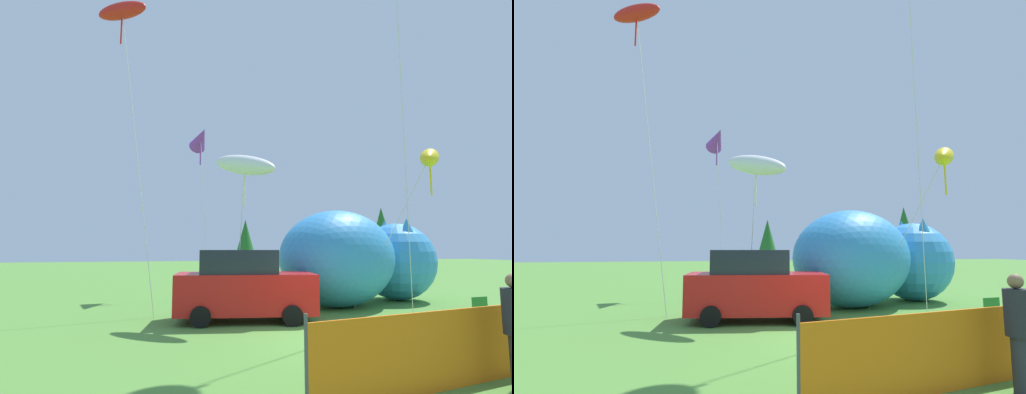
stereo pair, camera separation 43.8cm
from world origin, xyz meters
TOP-DOWN VIEW (x-y plane):
  - ground_plane at (0.00, 0.00)m, footprint 120.00×120.00m
  - parked_car at (-1.76, 2.75)m, footprint 4.37×2.57m
  - folding_chair at (3.47, -0.62)m, footprint 0.59×0.59m
  - inflatable_cat at (3.35, 4.95)m, footprint 7.80×5.27m
  - safety_fence at (1.26, -3.49)m, footprint 7.72×1.40m
  - kite_purple_delta at (-2.30, 9.45)m, footprint 1.03×2.30m
  - kite_white_ghost at (-1.75, 2.75)m, footprint 1.97×2.28m
  - kite_yellow_hero at (4.56, 2.09)m, footprint 2.80×2.96m
  - kite_red_lizard at (-5.79, 5.52)m, footprint 2.50×2.17m
  - horizon_tree_east at (7.01, 38.59)m, footprint 2.37×2.37m
  - horizon_tree_west at (19.96, 29.16)m, footprint 2.76×2.76m
  - horizon_tree_northeast at (20.11, 34.99)m, footprint 2.27×2.27m

SIDE VIEW (x-z plane):
  - ground_plane at x=0.00m, z-range 0.00..0.00m
  - folding_chair at x=3.47m, z-range 0.08..1.03m
  - safety_fence at x=1.26m, z-range -0.06..1.25m
  - parked_car at x=-1.76m, z-range -0.03..2.07m
  - inflatable_cat at x=3.35m, z-range -0.14..3.43m
  - horizon_tree_northeast at x=20.11m, z-range 0.62..6.03m
  - horizon_tree_east at x=7.01m, z-range 0.65..6.31m
  - horizon_tree_west at x=19.96m, z-range 0.75..7.34m
  - kite_white_ghost at x=-1.75m, z-range 2.06..7.41m
  - kite_yellow_hero at x=4.56m, z-range 2.29..8.10m
  - kite_purple_delta at x=-2.30m, z-range 3.35..11.37m
  - kite_red_lizard at x=-5.79m, z-range 5.19..16.60m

